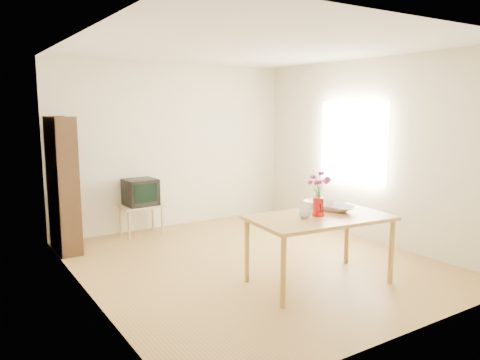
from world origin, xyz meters
TOP-DOWN VIEW (x-y plane):
  - room at (0.03, 0.00)m, footprint 4.50×4.50m
  - table at (0.22, -0.95)m, footprint 1.59×1.01m
  - tv_stand at (-0.70, 1.97)m, footprint 0.60×0.45m
  - bookshelf at (-1.85, 1.75)m, footprint 0.28×0.70m
  - pitcher at (0.22, -0.92)m, footprint 0.14×0.20m
  - flowers at (0.22, -0.92)m, footprint 0.23×0.23m
  - mug at (0.03, -0.93)m, footprint 0.15×0.15m
  - bowl at (0.54, -0.76)m, footprint 0.50×0.50m
  - teacup_a at (0.50, -0.76)m, footprint 0.11×0.11m
  - teacup_b at (0.58, -0.74)m, footprint 0.10×0.10m
  - television at (-0.70, 1.98)m, footprint 0.47×0.44m

SIDE VIEW (x-z plane):
  - tv_stand at x=-0.70m, z-range 0.16..0.62m
  - television at x=-0.70m, z-range 0.46..0.86m
  - table at x=0.22m, z-range 0.30..1.05m
  - mug at x=0.03m, z-range 0.75..0.85m
  - bookshelf at x=-1.85m, z-range -0.06..1.74m
  - pitcher at x=0.22m, z-range 0.74..0.94m
  - teacup_b at x=0.58m, z-range 0.89..0.96m
  - teacup_a at x=0.50m, z-range 0.89..0.96m
  - bowl at x=0.54m, z-range 0.75..1.17m
  - flowers at x=0.22m, z-range 0.94..1.27m
  - room at x=0.03m, z-range -0.95..3.55m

